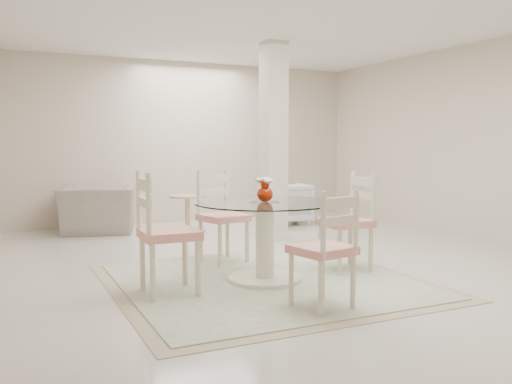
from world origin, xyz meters
name	(u,v)px	position (x,y,z in m)	size (l,w,h in m)	color
ground	(286,260)	(0.00, 0.00, 0.00)	(7.00, 7.00, 0.00)	beige
room_shell	(287,96)	(0.00, 0.00, 1.86)	(6.02, 7.02, 2.71)	beige
column	(274,142)	(0.50, 1.30, 1.35)	(0.30, 0.30, 2.70)	beige
area_rug	(265,281)	(-0.65, -0.78, 0.01)	(2.86, 2.86, 0.02)	tan
dining_table	(265,241)	(-0.65, -0.78, 0.39)	(1.34, 1.34, 0.77)	#F9F3CC
red_vase	(265,190)	(-0.65, -0.78, 0.89)	(0.18, 0.17, 0.23)	#A92005
dining_chair_east	(352,214)	(0.38, -0.74, 0.60)	(0.46, 0.46, 1.13)	beige
dining_chair_north	(220,209)	(-0.71, 0.24, 0.60)	(0.55, 0.55, 1.13)	beige
dining_chair_west	(160,224)	(-1.67, -0.82, 0.63)	(0.49, 0.49, 1.19)	beige
dining_chair_south	(328,241)	(-0.59, -1.79, 0.56)	(0.50, 0.50, 1.06)	beige
recliner_taupe	(98,210)	(-1.63, 2.90, 0.35)	(1.06, 0.93, 0.69)	gray
armchair_white	(286,203)	(1.36, 2.54, 0.34)	(0.72, 0.74, 0.68)	silver
side_table	(188,215)	(-0.40, 2.35, 0.26)	(0.54, 0.54, 0.56)	tan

